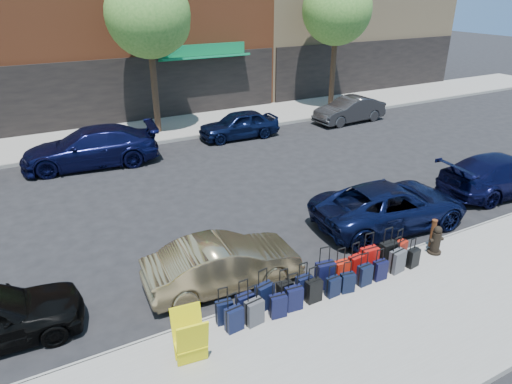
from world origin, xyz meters
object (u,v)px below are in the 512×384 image
tree_right (339,11)px  display_rack (190,338)px  fire_hydrant (436,241)px  car_near_2 (390,205)px  car_far_2 (239,125)px  car_near_3 (503,174)px  car_far_3 (349,110)px  car_near_1 (223,263)px  bollard (433,233)px  suitcase_front_5 (325,275)px  tree_center (151,17)px  car_far_1 (91,147)px

tree_right → display_rack: (-14.69, -14.95, -4.74)m
fire_hydrant → car_near_2: 1.99m
display_rack → car_near_2: 7.77m
car_near_2 → car_far_2: 10.07m
fire_hydrant → display_rack: 7.16m
tree_right → car_far_2: bearing=-162.0°
car_near_3 → car_far_3: (1.18, 9.82, -0.03)m
car_near_3 → car_far_3: bearing=-0.5°
display_rack → car_near_1: 2.64m
display_rack → car_near_3: size_ratio=0.22×
car_far_2 → car_near_1: bearing=-25.5°
bollard → car_near_1: 5.82m
display_rack → car_far_3: size_ratio=0.26×
car_near_1 → car_near_3: size_ratio=0.79×
tree_right → car_far_2: size_ratio=1.89×
fire_hydrant → car_near_2: (0.22, 1.97, 0.15)m
suitcase_front_5 → car_far_2: bearing=81.2°
tree_right → display_rack: size_ratio=6.84×
car_near_3 → car_far_2: car_near_3 is taller
tree_center → suitcase_front_5: 15.11m
tree_right → fire_hydrant: 17.01m
suitcase_front_5 → car_far_1: 11.87m
suitcase_front_5 → car_far_1: (-3.25, 11.41, 0.29)m
fire_hydrant → car_far_1: car_far_1 is taller
tree_center → tree_right: size_ratio=1.00×
tree_center → car_near_3: size_ratio=1.52×
fire_hydrant → car_far_1: bearing=132.4°
tree_center → fire_hydrant: 15.53m
tree_center → tree_right: (10.50, 0.00, 0.00)m
display_rack → car_near_3: car_near_3 is taller
car_near_1 → car_far_1: size_ratio=0.71×
display_rack → car_far_2: bearing=66.6°
fire_hydrant → car_near_3: (5.39, 1.90, 0.18)m
tree_center → car_near_3: tree_center is taller
car_far_3 → car_near_3: bearing=-9.6°
fire_hydrant → car_far_3: 13.44m
car_near_1 → car_far_2: size_ratio=0.99×
tree_right → display_rack: tree_right is taller
bollard → display_rack: display_rack is taller
car_far_2 → car_far_3: car_far_3 is taller
tree_right → bollard: tree_right is taller
suitcase_front_5 → car_far_3: size_ratio=0.27×
car_near_3 → bollard: bearing=113.6°
tree_right → car_near_2: tree_right is taller
tree_center → fire_hydrant: tree_center is taller
car_near_2 → car_far_3: 11.64m
fire_hydrant → car_far_3: car_far_3 is taller
car_near_3 → car_far_2: bearing=33.7°
tree_right → suitcase_front_5: 18.72m
display_rack → suitcase_front_5: bearing=17.3°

